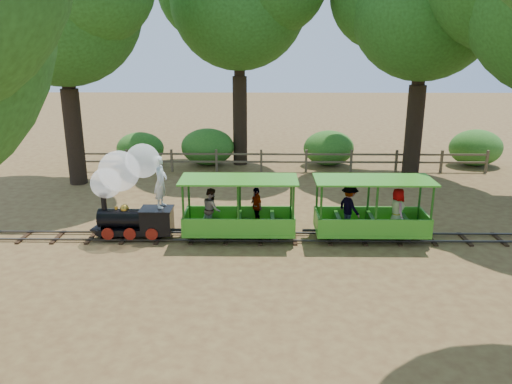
{
  "coord_description": "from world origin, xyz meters",
  "views": [
    {
      "loc": [
        -0.95,
        -13.66,
        5.55
      ],
      "look_at": [
        -1.14,
        0.5,
        1.3
      ],
      "focal_mm": 35.0,
      "sensor_mm": 36.0,
      "label": 1
    }
  ],
  "objects_px": {
    "carriage_rear": "(370,214)",
    "fence": "(284,159)",
    "locomotive": "(128,185)",
    "carriage_front": "(236,214)"
  },
  "relations": [
    {
      "from": "locomotive",
      "to": "carriage_rear",
      "type": "height_order",
      "value": "locomotive"
    },
    {
      "from": "locomotive",
      "to": "fence",
      "type": "distance_m",
      "value": 9.33
    },
    {
      "from": "locomotive",
      "to": "carriage_front",
      "type": "height_order",
      "value": "locomotive"
    },
    {
      "from": "carriage_front",
      "to": "carriage_rear",
      "type": "xyz_separation_m",
      "value": [
        3.88,
        -0.03,
        0.05
      ]
    },
    {
      "from": "carriage_rear",
      "to": "fence",
      "type": "height_order",
      "value": "carriage_rear"
    },
    {
      "from": "locomotive",
      "to": "carriage_rear",
      "type": "xyz_separation_m",
      "value": [
        6.97,
        -0.1,
        -0.8
      ]
    },
    {
      "from": "carriage_rear",
      "to": "fence",
      "type": "bearing_deg",
      "value": 105.02
    },
    {
      "from": "carriage_rear",
      "to": "fence",
      "type": "relative_size",
      "value": 0.19
    },
    {
      "from": "fence",
      "to": "carriage_rear",
      "type": "bearing_deg",
      "value": -74.98
    },
    {
      "from": "carriage_rear",
      "to": "fence",
      "type": "xyz_separation_m",
      "value": [
        -2.15,
        8.02,
        -0.23
      ]
    }
  ]
}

